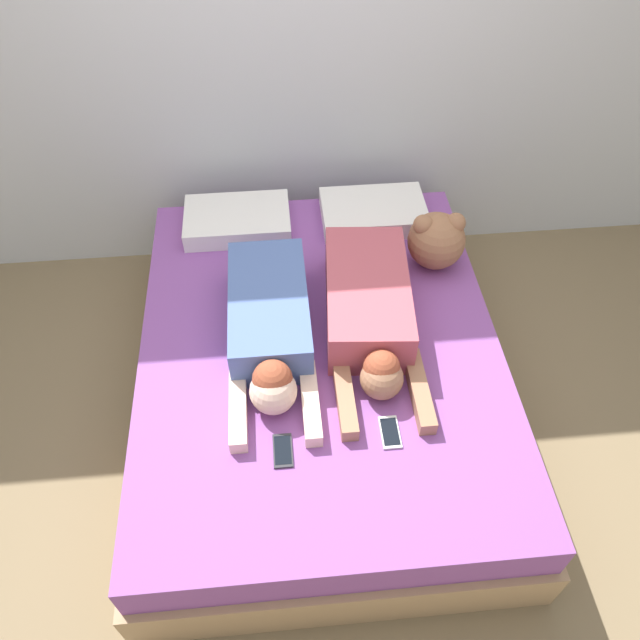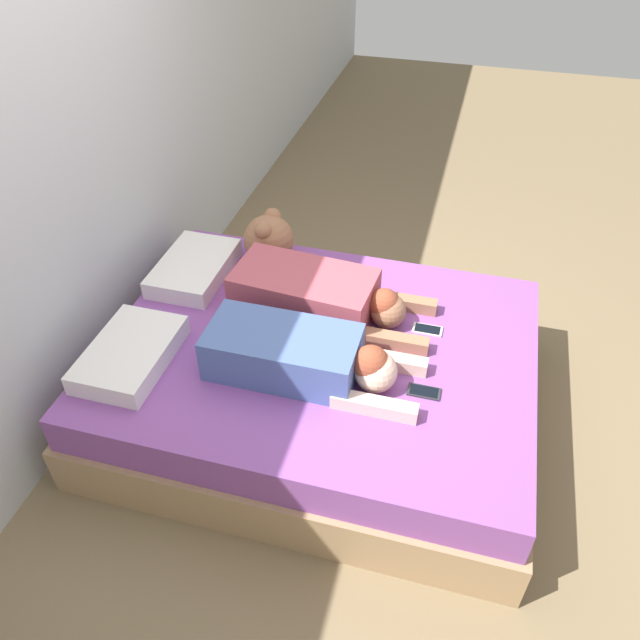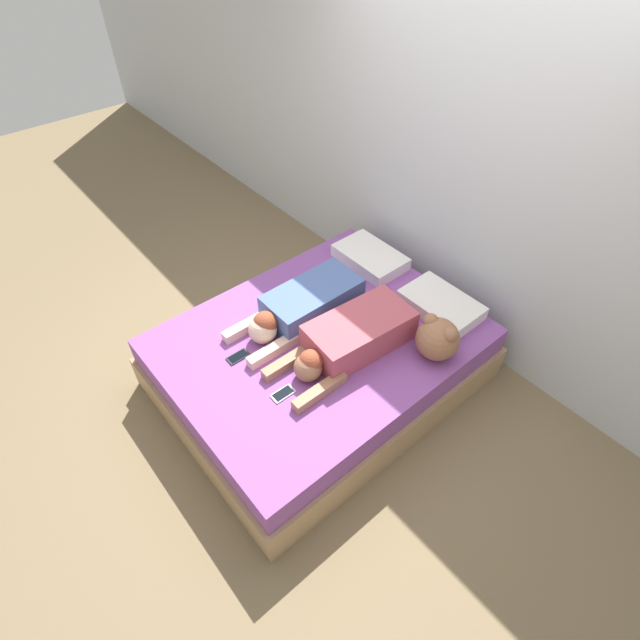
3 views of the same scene
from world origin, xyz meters
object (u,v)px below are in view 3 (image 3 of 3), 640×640
person_right (350,338)px  person_left (302,307)px  pillow_head_right (441,305)px  cell_phone_right (283,394)px  pillow_head_left (370,257)px  bed (320,358)px  cell_phone_left (238,357)px  plush_toy (438,338)px

person_right → person_left: bearing=-173.6°
pillow_head_right → cell_phone_right: pillow_head_right is taller
pillow_head_left → cell_phone_right: 1.46m
pillow_head_right → cell_phone_right: 1.34m
pillow_head_left → person_left: 0.83m
bed → cell_phone_left: size_ratio=14.35×
person_left → plush_toy: size_ratio=3.36×
bed → pillow_head_left: (-0.37, 0.83, 0.29)m
person_right → plush_toy: (0.39, 0.41, 0.04)m
person_right → cell_phone_left: person_right is taller
pillow_head_left → person_left: size_ratio=0.55×
person_left → cell_phone_left: bearing=-87.7°
pillow_head_right → cell_phone_left: bearing=-112.2°
bed → cell_phone_right: bearing=-64.6°
person_left → cell_phone_right: size_ratio=6.73×
cell_phone_left → person_left: bearing=92.3°
pillow_head_left → person_left: person_left is taller
pillow_head_left → plush_toy: size_ratio=1.85×
bed → pillow_head_left: size_ratio=3.86×
pillow_head_right → person_left: (-0.59, -0.82, 0.06)m
pillow_head_left → plush_toy: bearing=-20.1°
bed → pillow_head_left: bearing=113.7°
pillow_head_left → cell_phone_left: size_ratio=3.71×
person_right → cell_phone_right: size_ratio=6.99×
person_left → bed: bearing=-4.2°
cell_phone_left → bed: bearing=70.1°
pillow_head_left → plush_toy: (0.98, -0.36, 0.10)m
bed → cell_phone_right: (0.24, -0.50, 0.25)m
bed → plush_toy: plush_toy is taller
bed → cell_phone_left: cell_phone_left is taller
cell_phone_right → person_left: bearing=131.6°
cell_phone_left → cell_phone_right: 0.44m
pillow_head_left → pillow_head_right: bearing=0.0°
person_right → cell_phone_left: (-0.43, -0.61, -0.11)m
pillow_head_left → person_right: (0.60, -0.77, 0.06)m
person_left → person_right: (0.45, 0.05, 0.00)m
pillow_head_right → person_right: bearing=-100.0°
bed → person_right: 0.43m
bed → person_left: bearing=175.8°
pillow_head_right → cell_phone_right: size_ratio=3.71×
cell_phone_left → pillow_head_right: bearing=67.8°
pillow_head_right → person_right: person_right is taller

